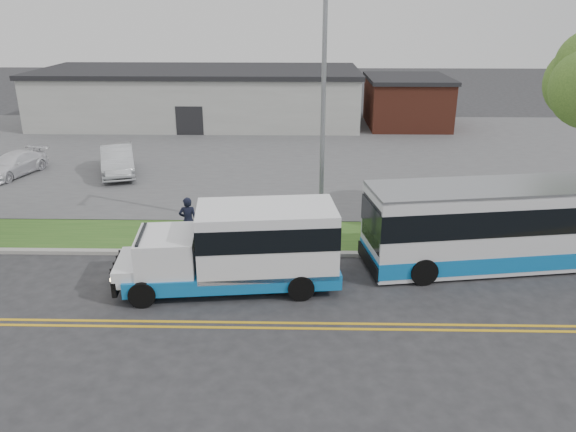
{
  "coord_description": "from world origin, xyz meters",
  "views": [
    {
      "loc": [
        2.13,
        -18.73,
        9.12
      ],
      "look_at": [
        1.69,
        1.19,
        1.6
      ],
      "focal_mm": 35.0,
      "sensor_mm": 36.0,
      "label": 1
    }
  ],
  "objects_px": {
    "streetlight_near": "(323,113)",
    "transit_bus": "(517,224)",
    "parked_car_b": "(14,164)",
    "pedestrian": "(188,221)",
    "parked_car_a": "(117,160)",
    "shuttle_bus": "(245,245)"
  },
  "relations": [
    {
      "from": "shuttle_bus",
      "to": "transit_bus",
      "type": "height_order",
      "value": "transit_bus"
    },
    {
      "from": "streetlight_near",
      "to": "shuttle_bus",
      "type": "relative_size",
      "value": 1.23
    },
    {
      "from": "shuttle_bus",
      "to": "transit_bus",
      "type": "xyz_separation_m",
      "value": [
        9.83,
        2.05,
        0.04
      ]
    },
    {
      "from": "streetlight_near",
      "to": "shuttle_bus",
      "type": "xyz_separation_m",
      "value": [
        -2.7,
        -4.18,
        -3.7
      ]
    },
    {
      "from": "streetlight_near",
      "to": "parked_car_b",
      "type": "distance_m",
      "value": 19.57
    },
    {
      "from": "transit_bus",
      "to": "parked_car_b",
      "type": "relative_size",
      "value": 2.66
    },
    {
      "from": "shuttle_bus",
      "to": "parked_car_b",
      "type": "xyz_separation_m",
      "value": [
        -14.25,
        12.84,
        -0.81
      ]
    },
    {
      "from": "parked_car_b",
      "to": "streetlight_near",
      "type": "bearing_deg",
      "value": -11.37
    },
    {
      "from": "streetlight_near",
      "to": "parked_car_a",
      "type": "bearing_deg",
      "value": 141.14
    },
    {
      "from": "pedestrian",
      "to": "parked_car_a",
      "type": "height_order",
      "value": "pedestrian"
    },
    {
      "from": "transit_bus",
      "to": "parked_car_b",
      "type": "xyz_separation_m",
      "value": [
        -24.08,
        10.79,
        -0.84
      ]
    },
    {
      "from": "pedestrian",
      "to": "parked_car_b",
      "type": "relative_size",
      "value": 0.46
    },
    {
      "from": "streetlight_near",
      "to": "pedestrian",
      "type": "xyz_separation_m",
      "value": [
        -5.28,
        -0.83,
        -4.14
      ]
    },
    {
      "from": "parked_car_b",
      "to": "pedestrian",
      "type": "bearing_deg",
      "value": -23.43
    },
    {
      "from": "pedestrian",
      "to": "parked_car_b",
      "type": "xyz_separation_m",
      "value": [
        -11.67,
        9.49,
        -0.36
      ]
    },
    {
      "from": "shuttle_bus",
      "to": "streetlight_near",
      "type": "bearing_deg",
      "value": 50.71
    },
    {
      "from": "streetlight_near",
      "to": "transit_bus",
      "type": "relative_size",
      "value": 0.83
    },
    {
      "from": "transit_bus",
      "to": "pedestrian",
      "type": "distance_m",
      "value": 12.49
    },
    {
      "from": "shuttle_bus",
      "to": "parked_car_a",
      "type": "height_order",
      "value": "shuttle_bus"
    },
    {
      "from": "streetlight_near",
      "to": "transit_bus",
      "type": "height_order",
      "value": "streetlight_near"
    },
    {
      "from": "pedestrian",
      "to": "parked_car_b",
      "type": "bearing_deg",
      "value": -43.45
    },
    {
      "from": "pedestrian",
      "to": "transit_bus",
      "type": "bearing_deg",
      "value": 169.67
    }
  ]
}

